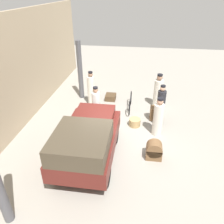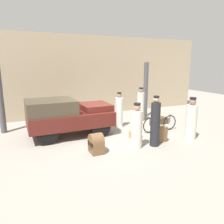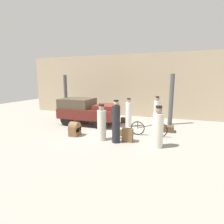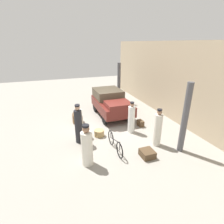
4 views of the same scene
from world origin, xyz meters
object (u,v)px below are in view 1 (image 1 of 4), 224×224
porter_with_bicycle (160,107)px  trunk_wicker_pale (111,97)px  porter_standing_middle (158,118)px  porter_lifting_near_truck (96,106)px  conductor_in_dark_uniform (91,90)px  trunk_large_brown (154,150)px  wicker_basket (135,122)px  suitcase_black_upright (153,113)px  bicycle (130,103)px  truck (87,140)px  porter_carrying_trunk (158,92)px  trunk_umber_medium (77,122)px

porter_with_bicycle → trunk_wicker_pale: bearing=49.0°
porter_standing_middle → trunk_wicker_pale: (2.81, 2.31, -0.59)m
trunk_wicker_pale → porter_lifting_near_truck: bearing=172.1°
conductor_in_dark_uniform → porter_lifting_near_truck: bearing=-159.9°
trunk_wicker_pale → trunk_large_brown: bearing=-153.3°
wicker_basket → suitcase_black_upright: suitcase_black_upright is taller
porter_with_bicycle → suitcase_black_upright: bearing=28.6°
porter_standing_middle → porter_lifting_near_truck: bearing=77.0°
bicycle → porter_lifting_near_truck: porter_lifting_near_truck is taller
truck → trunk_wicker_pale: size_ratio=5.97×
bicycle → porter_with_bicycle: porter_with_bicycle is taller
porter_carrying_trunk → trunk_umber_medium: porter_carrying_trunk is taller
trunk_umber_medium → porter_with_bicycle: bearing=-81.3°
porter_lifting_near_truck → porter_carrying_trunk: porter_carrying_trunk is taller
porter_with_bicycle → trunk_umber_medium: porter_with_bicycle is taller
conductor_in_dark_uniform → trunk_umber_medium: 2.08m
wicker_basket → bicycle: bearing=11.8°
porter_carrying_trunk → trunk_wicker_pale: 2.51m
porter_carrying_trunk → trunk_large_brown: 3.95m
conductor_in_dark_uniform → suitcase_black_upright: size_ratio=2.98×
trunk_wicker_pale → bicycle: bearing=-128.8°
wicker_basket → porter_with_bicycle: porter_with_bicycle is taller
porter_standing_middle → truck: bearing=128.9°
trunk_umber_medium → trunk_large_brown: trunk_large_brown is taller
conductor_in_dark_uniform → trunk_large_brown: size_ratio=2.57×
porter_carrying_trunk → porter_with_bicycle: size_ratio=0.91×
wicker_basket → suitcase_black_upright: (0.68, -0.78, 0.13)m
conductor_in_dark_uniform → truck: bearing=-169.1°
trunk_umber_medium → truck: bearing=-154.1°
trunk_large_brown → suitcase_black_upright: size_ratio=1.16×
porter_standing_middle → wicker_basket: bearing=62.5°
truck → conductor_in_dark_uniform: size_ratio=1.95×
conductor_in_dark_uniform → trunk_large_brown: 4.74m
porter_lifting_near_truck → suitcase_black_upright: 2.59m
bicycle → trunk_large_brown: size_ratio=2.57×
bicycle → trunk_large_brown: bearing=-162.6°
porter_with_bicycle → trunk_umber_medium: 3.63m
porter_lifting_near_truck → porter_standing_middle: (-0.60, -2.62, -0.02)m
truck → wicker_basket: bearing=-31.5°
bicycle → wicker_basket: (-1.46, -0.30, -0.19)m
conductor_in_dark_uniform → trunk_umber_medium: size_ratio=4.10×
porter_lifting_near_truck → truck: bearing=-174.9°
bicycle → trunk_umber_medium: bicycle is taller
porter_lifting_near_truck → suitcase_black_upright: porter_lifting_near_truck is taller
porter_lifting_near_truck → porter_carrying_trunk: bearing=-55.9°
truck → trunk_wicker_pale: 4.80m
truck → porter_with_bicycle: bearing=-43.5°
truck → porter_with_bicycle: size_ratio=1.85×
porter_with_bicycle → conductor_in_dark_uniform: bearing=66.5°
truck → trunk_wicker_pale: (4.75, -0.08, -0.74)m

